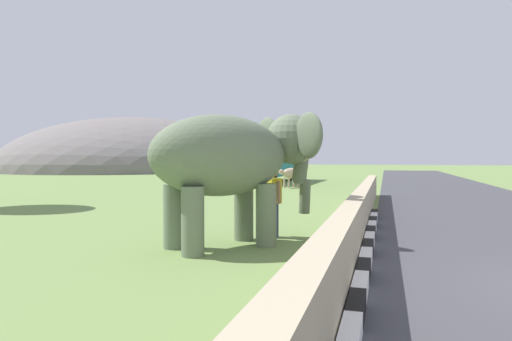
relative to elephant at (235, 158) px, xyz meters
name	(u,v)px	position (x,y,z in m)	size (l,w,h in m)	color
striped_curb	(362,279)	(-2.40, -2.76, -1.76)	(16.20, 0.20, 0.24)	white
barrier_parapet	(353,227)	(-0.05, -2.46, -1.38)	(28.00, 0.36, 1.00)	tan
elephant	(235,158)	(0.00, 0.00, 0.00)	(3.90, 3.75, 2.89)	#647358
person_handler	(273,198)	(1.17, -0.54, -0.96)	(0.54, 0.50, 1.66)	navy
bus_teal	(269,155)	(23.84, 5.41, 0.20)	(9.87, 2.73, 3.50)	teal
cow_near	(266,173)	(19.11, 4.41, -1.01)	(1.93, 0.97, 1.23)	beige
cow_mid	(291,174)	(18.19, 2.57, -1.01)	(1.85, 1.29, 1.23)	tan
cow_far	(256,172)	(21.49, 5.76, -1.01)	(1.40, 1.80, 1.23)	beige
hill_east	(144,169)	(52.95, 33.11, -1.88)	(45.87, 36.69, 15.75)	slate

